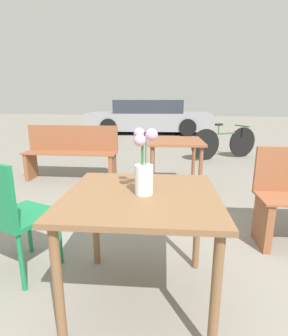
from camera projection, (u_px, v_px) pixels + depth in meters
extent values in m
plane|color=gray|center=(142.00, 298.00, 1.69)|extent=(40.00, 40.00, 0.00)
cube|color=brown|center=(141.00, 196.00, 1.52)|extent=(0.96, 0.92, 0.03)
cylinder|color=brown|center=(58.00, 288.00, 1.29)|extent=(0.05, 0.05, 0.69)
cylinder|color=brown|center=(215.00, 297.00, 1.23)|extent=(0.05, 0.05, 0.69)
cylinder|color=brown|center=(95.00, 222.00, 1.98)|extent=(0.05, 0.05, 0.69)
cylinder|color=brown|center=(197.00, 226.00, 1.92)|extent=(0.05, 0.05, 0.69)
cylinder|color=silver|center=(144.00, 180.00, 1.49)|extent=(0.10, 0.10, 0.17)
cylinder|color=silver|center=(144.00, 185.00, 1.50)|extent=(0.09, 0.09, 0.09)
cylinder|color=#337038|center=(146.00, 166.00, 1.47)|extent=(0.01, 0.01, 0.31)
sphere|color=#CC99C6|center=(152.00, 135.00, 1.41)|extent=(0.07, 0.07, 0.07)
cylinder|color=#337038|center=(142.00, 165.00, 1.49)|extent=(0.01, 0.01, 0.32)
sphere|color=#CC99C6|center=(139.00, 133.00, 1.47)|extent=(0.06, 0.06, 0.06)
cylinder|color=#337038|center=(143.00, 168.00, 1.47)|extent=(0.01, 0.01, 0.28)
sphere|color=#CC99C6|center=(140.00, 140.00, 1.40)|extent=(0.07, 0.07, 0.07)
cube|color=#197A47|center=(22.00, 216.00, 1.88)|extent=(0.50, 0.50, 0.03)
cylinder|color=#197A47|center=(29.00, 229.00, 2.16)|extent=(0.03, 0.03, 0.42)
cylinder|color=#197A47|center=(60.00, 239.00, 2.01)|extent=(0.03, 0.03, 0.42)
cylinder|color=#197A47|center=(22.00, 262.00, 1.72)|extent=(0.03, 0.03, 0.42)
cube|color=brown|center=(263.00, 222.00, 2.27)|extent=(0.09, 0.33, 0.43)
cube|color=brown|center=(70.00, 153.00, 4.08)|extent=(1.48, 0.48, 0.02)
cube|color=brown|center=(73.00, 138.00, 4.18)|extent=(1.45, 0.16, 0.40)
cube|color=brown|center=(113.00, 168.00, 4.08)|extent=(0.09, 0.33, 0.43)
cube|color=brown|center=(31.00, 166.00, 4.20)|extent=(0.09, 0.33, 0.43)
cube|color=brown|center=(175.00, 141.00, 3.52)|extent=(0.82, 0.86, 0.03)
cylinder|color=brown|center=(152.00, 173.00, 3.31)|extent=(0.05, 0.05, 0.69)
cylinder|color=brown|center=(200.00, 174.00, 3.28)|extent=(0.05, 0.05, 0.69)
cylinder|color=brown|center=(153.00, 161.00, 3.94)|extent=(0.05, 0.05, 0.69)
cylinder|color=brown|center=(193.00, 162.00, 3.91)|extent=(0.05, 0.05, 0.69)
cylinder|color=black|center=(205.00, 145.00, 5.49)|extent=(0.58, 0.36, 0.66)
cylinder|color=black|center=(242.00, 142.00, 5.80)|extent=(0.58, 0.36, 0.66)
cube|color=#2D6633|center=(225.00, 134.00, 5.59)|extent=(0.75, 0.46, 0.03)
cylinder|color=#2D6633|center=(219.00, 129.00, 5.51)|extent=(0.02, 0.02, 0.20)
cube|color=black|center=(219.00, 125.00, 5.49)|extent=(0.17, 0.13, 0.04)
cube|color=#2D6633|center=(242.00, 126.00, 5.70)|extent=(0.26, 0.40, 0.02)
cube|color=gray|center=(149.00, 121.00, 10.02)|extent=(4.69, 2.35, 0.63)
cube|color=#2D333D|center=(149.00, 106.00, 9.88)|extent=(2.67, 1.95, 0.47)
cylinder|color=black|center=(109.00, 127.00, 9.31)|extent=(0.62, 0.25, 0.60)
cylinder|color=black|center=(116.00, 123.00, 10.96)|extent=(0.62, 0.25, 0.60)
cylinder|color=black|center=(187.00, 127.00, 9.16)|extent=(0.62, 0.25, 0.60)
cylinder|color=black|center=(183.00, 123.00, 10.81)|extent=(0.62, 0.25, 0.60)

